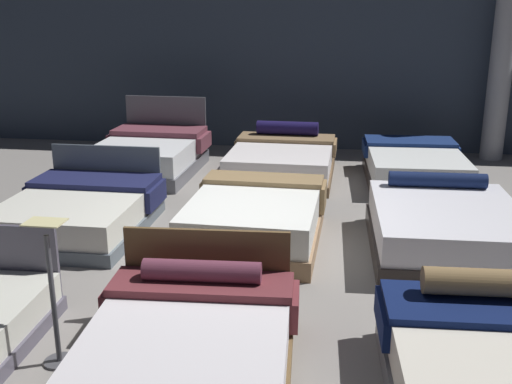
% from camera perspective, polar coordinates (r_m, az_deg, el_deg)
% --- Properties ---
extents(ground_plane, '(18.00, 18.00, 0.02)m').
position_cam_1_polar(ground_plane, '(6.76, -0.93, -6.08)').
color(ground_plane, gray).
extents(showroom_back_wall, '(18.00, 0.06, 3.50)m').
position_cam_1_polar(showroom_back_wall, '(11.72, 3.46, 12.61)').
color(showroom_back_wall, '#333D4C').
rests_on(showroom_back_wall, ground_plane).
extents(bed_1, '(1.68, 2.18, 0.83)m').
position_cam_1_polar(bed_1, '(4.61, -6.55, -14.72)').
color(bed_1, brown).
rests_on(bed_1, ground_plane).
extents(bed_2, '(1.64, 2.14, 0.74)m').
position_cam_1_polar(bed_2, '(4.56, 22.36, -16.12)').
color(bed_2, '#585A5F').
rests_on(bed_2, ground_plane).
extents(bed_3, '(1.68, 2.00, 0.87)m').
position_cam_1_polar(bed_3, '(7.73, -16.22, -1.76)').
color(bed_3, '#4C5760').
rests_on(bed_3, ground_plane).
extents(bed_4, '(1.57, 1.99, 0.61)m').
position_cam_1_polar(bed_4, '(7.04, -0.12, -2.62)').
color(bed_4, '#907051').
rests_on(bed_4, ground_plane).
extents(bed_5, '(1.70, 2.11, 0.72)m').
position_cam_1_polar(bed_5, '(7.08, 17.42, -3.36)').
color(bed_5, black).
rests_on(bed_5, ground_plane).
extents(bed_6, '(1.68, 2.13, 1.13)m').
position_cam_1_polar(bed_6, '(10.18, -9.97, 3.45)').
color(bed_6, '#57575F').
rests_on(bed_6, ground_plane).
extents(bed_7, '(1.70, 2.08, 0.77)m').
position_cam_1_polar(bed_7, '(9.82, 2.44, 2.94)').
color(bed_7, brown).
rests_on(bed_7, ground_plane).
extents(bed_8, '(1.58, 2.18, 0.54)m').
position_cam_1_polar(bed_8, '(9.81, 14.66, 2.34)').
color(bed_8, black).
rests_on(bed_8, ground_plane).
extents(price_sign, '(0.28, 0.24, 1.16)m').
position_cam_1_polar(price_sign, '(4.90, -18.43, -10.43)').
color(price_sign, '#3F3F44').
rests_on(price_sign, ground_plane).
extents(support_pillar, '(0.39, 0.39, 3.50)m').
position_cam_1_polar(support_pillar, '(11.57, 22.09, 11.38)').
color(support_pillar, '#99999E').
rests_on(support_pillar, ground_plane).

